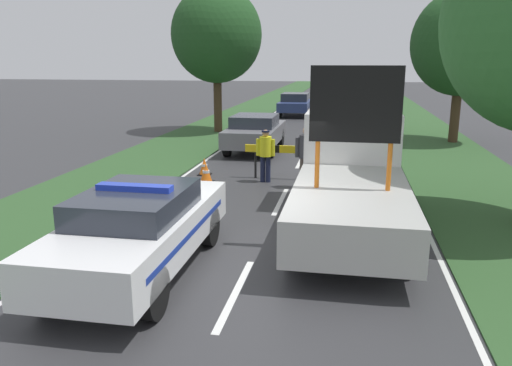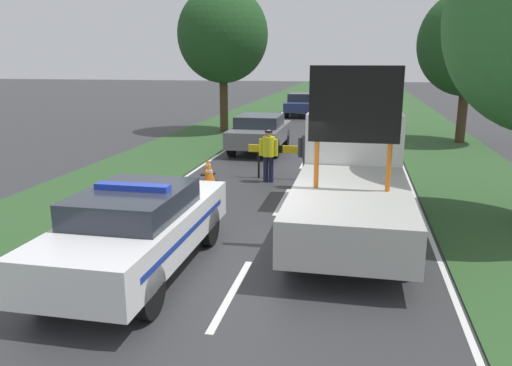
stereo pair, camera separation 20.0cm
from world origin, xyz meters
name	(u,v)px [view 2 (the right image)]	position (x,y,z in m)	size (l,w,h in m)	color
ground_plane	(252,257)	(0.00, 0.00, 0.00)	(160.00, 160.00, 0.00)	#333335
lane_markings	(321,131)	(0.00, 17.50, 0.00)	(6.98, 62.22, 0.01)	silver
grass_verge_left	(232,123)	(-5.42, 20.00, 0.01)	(3.76, 120.00, 0.03)	#2D5128
grass_verge_right	(424,127)	(5.42, 20.00, 0.01)	(3.76, 120.00, 0.03)	#2D5128
police_car	(138,227)	(-1.77, -1.01, 0.81)	(1.83, 4.87, 1.61)	white
work_truck	(352,175)	(1.77, 2.37, 1.13)	(2.24, 6.39, 3.51)	white
road_barrier	(300,152)	(0.15, 6.43, 0.87)	(3.22, 0.08, 1.05)	black
police_officer	(269,151)	(-0.74, 5.94, 0.95)	(0.57, 0.36, 1.59)	#191E38
pedestrian_civilian	(309,153)	(0.52, 5.44, 1.04)	(0.64, 0.40, 1.77)	brown
traffic_cone_near_police	(209,173)	(-2.49, 5.54, 0.29)	(0.43, 0.43, 0.59)	black
traffic_cone_near_truck	(361,182)	(2.02, 5.44, 0.24)	(0.35, 0.35, 0.49)	black
traffic_cone_behind_barrier	(208,166)	(-2.83, 6.53, 0.27)	(0.40, 0.40, 0.55)	black
queued_car_suv_grey	(260,132)	(-2.02, 11.16, 0.78)	(1.93, 4.48, 1.46)	slate
queued_car_wagon_maroon	(353,116)	(1.56, 17.94, 0.79)	(1.87, 4.60, 1.51)	maroon
queued_car_hatch_blue	(302,104)	(-1.82, 24.68, 0.79)	(1.92, 4.46, 1.49)	navy
roadside_tree_near_left	(223,35)	(-4.89, 16.20, 4.80)	(4.46, 4.46, 7.16)	#42301E
roadside_tree_near_right	(469,43)	(6.32, 14.81, 4.30)	(4.29, 4.29, 6.57)	#42301E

